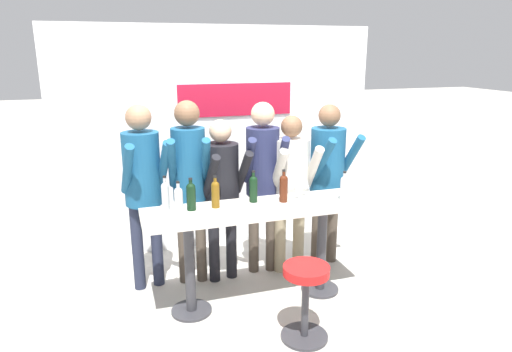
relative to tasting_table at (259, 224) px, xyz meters
name	(u,v)px	position (x,y,z in m)	size (l,w,h in m)	color
ground_plane	(258,300)	(0.00, 0.00, -0.76)	(40.00, 40.00, 0.00)	#B2ADA3
back_wall	(220,139)	(0.00, 1.44, 0.51)	(3.63, 0.12, 2.52)	white
tasting_table	(259,224)	(0.00, 0.00, 0.00)	(2.03, 0.50, 0.94)	silver
bar_stool	(306,291)	(0.18, -0.66, -0.34)	(0.38, 0.38, 0.63)	#333338
person_far_left	(143,177)	(-0.94, 0.58, 0.36)	(0.46, 0.59, 1.79)	#23283D
person_left	(189,172)	(-0.51, 0.55, 0.39)	(0.43, 0.57, 1.81)	#473D33
person_center_left	(222,184)	(-0.21, 0.51, 0.25)	(0.45, 0.55, 1.63)	black
person_center	(263,169)	(0.22, 0.56, 0.35)	(0.44, 0.57, 1.77)	#473D33
person_center_right	(291,178)	(0.50, 0.49, 0.25)	(0.45, 0.54, 1.64)	gray
person_right	(328,168)	(0.93, 0.53, 0.32)	(0.47, 0.58, 1.73)	#473D33
wine_bottle_0	(284,187)	(0.25, 0.03, 0.31)	(0.08, 0.08, 0.30)	#4C1E0F
wine_bottle_1	(191,195)	(-0.58, 0.07, 0.31)	(0.08, 0.08, 0.28)	black
wine_bottle_2	(179,200)	(-0.70, -0.04, 0.31)	(0.07, 0.07, 0.29)	#B7BCC1
wine_bottle_3	(165,195)	(-0.79, 0.12, 0.31)	(0.06, 0.06, 0.30)	#B7BCC1
wine_bottle_4	(253,188)	(-0.01, 0.11, 0.31)	(0.07, 0.07, 0.29)	black
wine_bottle_5	(344,187)	(0.78, -0.09, 0.30)	(0.07, 0.07, 0.27)	#B7BCC1
wine_bottle_6	(215,193)	(-0.37, 0.07, 0.31)	(0.07, 0.07, 0.28)	brown
wine_glass_0	(306,183)	(0.50, 0.12, 0.30)	(0.07, 0.07, 0.18)	silver
wine_glass_1	(298,186)	(0.40, 0.07, 0.30)	(0.07, 0.07, 0.18)	silver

